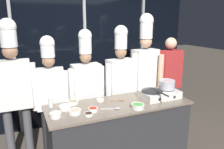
# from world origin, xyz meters

# --- Properties ---
(window_wall_back) EXTENTS (4.45, 0.09, 2.70)m
(window_wall_back) POSITION_xyz_m (0.00, 1.59, 1.35)
(window_wall_back) COLOR black
(window_wall_back) RESTS_ON ground_plane
(demo_counter) EXTENTS (1.95, 0.70, 0.91)m
(demo_counter) POSITION_xyz_m (0.00, 0.00, 0.46)
(demo_counter) COLOR #2D2D30
(demo_counter) RESTS_ON ground_plane
(portable_stove) EXTENTS (0.55, 0.38, 0.12)m
(portable_stove) POSITION_xyz_m (0.64, -0.01, 0.97)
(portable_stove) COLOR silver
(portable_stove) RESTS_ON demo_counter
(frying_pan) EXTENTS (0.30, 0.53, 0.05)m
(frying_pan) POSITION_xyz_m (0.51, -0.01, 1.06)
(frying_pan) COLOR #232326
(frying_pan) RESTS_ON portable_stove
(stock_pot) EXTENTS (0.26, 0.24, 0.13)m
(stock_pot) POSITION_xyz_m (0.76, -0.01, 1.10)
(stock_pot) COLOR #B7BABF
(stock_pot) RESTS_ON portable_stove
(squeeze_bottle_clear) EXTENTS (0.06, 0.06, 0.16)m
(squeeze_bottle_clear) POSITION_xyz_m (-0.87, 0.25, 0.99)
(squeeze_bottle_clear) COLOR white
(squeeze_bottle_clear) RESTS_ON demo_counter
(prep_bowl_mushrooms) EXTENTS (0.15, 0.15, 0.04)m
(prep_bowl_mushrooms) POSITION_xyz_m (-0.57, 0.25, 0.94)
(prep_bowl_mushrooms) COLOR white
(prep_bowl_mushrooms) RESTS_ON demo_counter
(prep_bowl_bean_sprouts) EXTENTS (0.14, 0.14, 0.06)m
(prep_bowl_bean_sprouts) POSITION_xyz_m (-0.86, -0.09, 0.95)
(prep_bowl_bean_sprouts) COLOR white
(prep_bowl_bean_sprouts) RESTS_ON demo_counter
(prep_bowl_chili_flakes) EXTENTS (0.13, 0.13, 0.05)m
(prep_bowl_chili_flakes) POSITION_xyz_m (-0.41, -0.10, 0.94)
(prep_bowl_chili_flakes) COLOR white
(prep_bowl_chili_flakes) RESTS_ON demo_counter
(prep_bowl_garlic) EXTENTS (0.16, 0.16, 0.05)m
(prep_bowl_garlic) POSITION_xyz_m (-0.71, 0.10, 0.94)
(prep_bowl_garlic) COLOR white
(prep_bowl_garlic) RESTS_ON demo_counter
(prep_bowl_chicken) EXTENTS (0.11, 0.11, 0.04)m
(prep_bowl_chicken) POSITION_xyz_m (-0.21, 0.19, 0.94)
(prep_bowl_chicken) COLOR white
(prep_bowl_chicken) RESTS_ON demo_counter
(prep_bowl_scallions) EXTENTS (0.17, 0.17, 0.06)m
(prep_bowl_scallions) POSITION_xyz_m (0.15, -0.24, 0.95)
(prep_bowl_scallions) COLOR white
(prep_bowl_scallions) RESTS_ON demo_counter
(prep_bowl_shrimp) EXTENTS (0.16, 0.16, 0.05)m
(prep_bowl_shrimp) POSITION_xyz_m (-0.63, -0.08, 0.94)
(prep_bowl_shrimp) COLOR white
(prep_bowl_shrimp) RESTS_ON demo_counter
(prep_bowl_soy_glaze) EXTENTS (0.11, 0.11, 0.03)m
(prep_bowl_soy_glaze) POSITION_xyz_m (-0.50, -0.20, 0.93)
(prep_bowl_soy_glaze) COLOR white
(prep_bowl_soy_glaze) RESTS_ON demo_counter
(serving_spoon_slotted) EXTENTS (0.20, 0.08, 0.02)m
(serving_spoon_slotted) POSITION_xyz_m (0.05, 0.10, 0.92)
(serving_spoon_slotted) COLOR olive
(serving_spoon_slotted) RESTS_ON demo_counter
(serving_spoon_solid) EXTENTS (0.26, 0.12, 0.02)m
(serving_spoon_solid) POSITION_xyz_m (-0.13, -0.14, 0.92)
(serving_spoon_solid) COLOR #B2B5BA
(serving_spoon_solid) RESTS_ON demo_counter
(chef_head) EXTENTS (0.60, 0.24, 2.04)m
(chef_head) POSITION_xyz_m (-1.29, 0.65, 1.17)
(chef_head) COLOR #4C4C51
(chef_head) RESTS_ON ground_plane
(chef_sous) EXTENTS (0.51, 0.27, 1.81)m
(chef_sous) POSITION_xyz_m (-0.81, 0.61, 1.06)
(chef_sous) COLOR #232326
(chef_sous) RESTS_ON ground_plane
(chef_line) EXTENTS (0.58, 0.24, 1.89)m
(chef_line) POSITION_xyz_m (-0.26, 0.65, 1.06)
(chef_line) COLOR #4C4C51
(chef_line) RESTS_ON ground_plane
(chef_pastry) EXTENTS (0.58, 0.28, 1.94)m
(chef_pastry) POSITION_xyz_m (0.30, 0.58, 1.10)
(chef_pastry) COLOR #2D3856
(chef_pastry) RESTS_ON ground_plane
(chef_apprentice) EXTENTS (0.58, 0.27, 2.12)m
(chef_apprentice) POSITION_xyz_m (0.78, 0.63, 1.23)
(chef_apprentice) COLOR #4C4C51
(chef_apprentice) RESTS_ON ground_plane
(person_guest) EXTENTS (0.58, 0.31, 1.73)m
(person_guest) POSITION_xyz_m (1.23, 0.54, 1.05)
(person_guest) COLOR #4C4C51
(person_guest) RESTS_ON ground_plane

